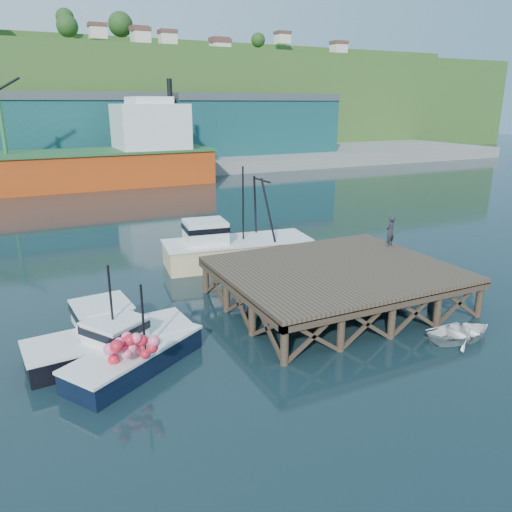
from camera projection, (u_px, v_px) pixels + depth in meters
ground at (243, 322)px, 25.19m from camera, size 300.00×300.00×0.00m
wharf at (337, 271)px, 26.75m from camera, size 12.00×10.00×2.62m
far_quay at (74, 162)px, 85.12m from camera, size 160.00×40.00×2.00m
warehouse_mid at (74, 130)px, 79.21m from camera, size 28.00×16.00×9.00m
warehouse_right at (245, 126)px, 91.71m from camera, size 30.00×16.00×9.00m
cargo_ship at (21, 164)px, 61.99m from camera, size 55.50×10.00×13.75m
hillside at (52, 101)px, 108.00m from camera, size 220.00×50.00×22.00m
boat_navy at (130, 350)px, 20.65m from camera, size 6.40×5.17×3.85m
boat_black at (109, 336)px, 21.87m from camera, size 7.23×6.05×4.35m
trawler at (234, 245)px, 33.86m from camera, size 10.26×4.74×6.63m
dinghy at (462, 332)px, 23.24m from camera, size 3.42×2.51×0.69m
dockworker at (390, 231)px, 30.58m from camera, size 0.79×0.65×1.85m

